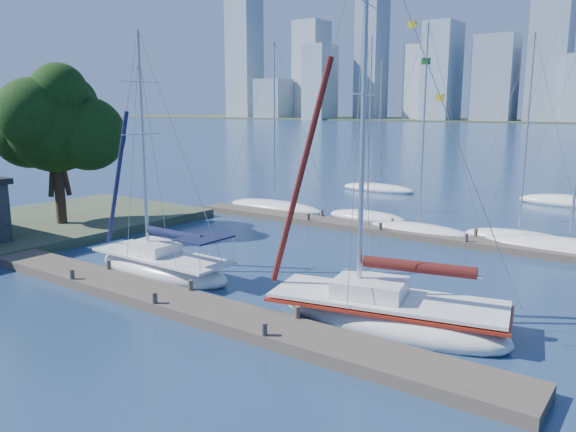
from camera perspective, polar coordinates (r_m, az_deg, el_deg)
The scene contains 14 objects.
ground at distance 21.71m, azimuth -11.53°, elevation -9.01°, with size 700.00×700.00×0.00m, color navy.
near_dock at distance 21.64m, azimuth -11.55°, elevation -8.51°, with size 26.00×2.00×0.40m, color #443B32.
far_dock at distance 33.30m, azimuth 11.50°, elevation -1.66°, with size 30.00×1.80×0.36m, color #443B32.
shore at distance 36.90m, azimuth -26.36°, elevation -1.26°, with size 12.00×22.00×0.50m, color #38472D.
tree at distance 35.71m, azimuth -22.65°, elevation 8.85°, with size 7.59×6.91×9.81m.
sailboat_navy at distance 25.67m, azimuth -12.75°, elevation -3.84°, with size 7.59×2.59×11.07m.
sailboat_maroon at distance 19.51m, azimuth 9.96°, elevation -7.89°, with size 8.86×4.47×13.88m.
bg_boat_0 at distance 40.67m, azimuth -1.35°, elevation 0.92°, with size 8.30×3.63×12.14m.
bg_boat_1 at distance 37.51m, azimuth 8.04°, elevation -0.04°, with size 5.85×3.83×12.08m.
bg_boat_2 at distance 33.65m, azimuth 13.16°, elevation -1.49°, with size 6.83×3.77×12.23m.
bg_boat_3 at distance 33.72m, azimuth 22.38°, elevation -2.04°, with size 6.20×2.73×11.48m.
bg_boat_4 at distance 31.83m, azimuth 26.67°, elevation -2.98°, with size 8.65×2.52×16.34m.
bg_boat_6 at distance 50.83m, azimuth 9.13°, elevation 2.79°, with size 6.96×2.34×11.56m.
bg_boat_7 at distance 47.77m, azimuth 27.14°, elevation 1.26°, with size 8.42×4.15×14.33m.
Camera 1 is at (15.09, -13.78, 7.33)m, focal length 35.00 mm.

